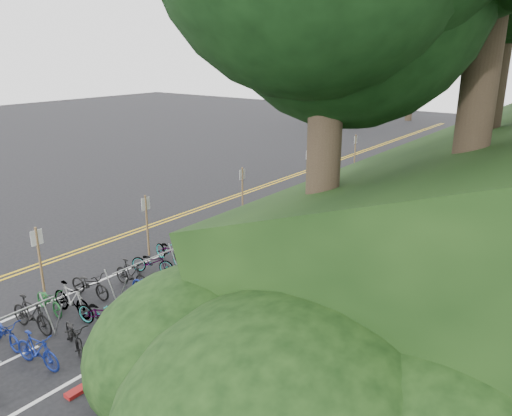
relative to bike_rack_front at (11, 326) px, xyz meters
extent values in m
plane|color=black|center=(-2.97, 1.78, -0.86)|extent=(120.00, 120.00, 0.00)
cube|color=gold|center=(-5.12, 11.78, -0.85)|extent=(0.12, 80.00, 0.01)
cube|color=gold|center=(-4.82, 11.78, -0.85)|extent=(0.12, 80.00, 0.01)
cube|color=silver|center=(-1.97, 11.78, -0.85)|extent=(0.12, 80.00, 0.01)
cube|color=silver|center=(2.23, 11.78, -0.85)|extent=(0.12, 80.00, 0.01)
cube|color=silver|center=(0.13, -0.22, -0.85)|extent=(0.10, 1.60, 0.01)
cube|color=silver|center=(0.13, 5.78, -0.85)|extent=(0.10, 1.60, 0.01)
cube|color=silver|center=(0.13, 11.78, -0.85)|extent=(0.10, 1.60, 0.01)
cube|color=silver|center=(0.13, 17.78, -0.85)|extent=(0.10, 1.60, 0.01)
cube|color=silver|center=(0.13, 23.78, -0.85)|extent=(0.10, 1.60, 0.01)
cube|color=silver|center=(0.13, 29.78, -0.85)|extent=(0.10, 1.60, 0.01)
cube|color=silver|center=(0.13, 35.78, -0.85)|extent=(0.10, 1.60, 0.01)
cube|color=maroon|center=(2.73, 13.78, -0.81)|extent=(0.25, 28.00, 0.10)
cube|color=#382819|center=(3.43, 23.78, -0.78)|extent=(1.40, 44.00, 0.16)
ellipsoid|color=#284C19|center=(4.23, 4.78, 0.18)|extent=(2.00, 2.80, 1.60)
ellipsoid|color=#284C19|center=(5.03, 9.78, 0.69)|extent=(2.60, 3.64, 2.08)
ellipsoid|color=#284C19|center=(6.23, 15.78, 1.13)|extent=(2.20, 3.08, 1.76)
ellipsoid|color=#284C19|center=(4.83, 21.78, 0.70)|extent=(3.00, 4.20, 2.40)
ellipsoid|color=#284C19|center=(5.53, 27.78, 0.87)|extent=(2.40, 3.36, 1.92)
ellipsoid|color=#284C19|center=(4.03, 7.78, 0.04)|extent=(1.80, 2.52, 1.44)
ellipsoid|color=#284C19|center=(7.03, 19.78, 1.74)|extent=(3.20, 4.48, 2.56)
ellipsoid|color=black|center=(5.03, 2.28, 0.35)|extent=(5.28, 6.16, 3.52)
ellipsoid|color=black|center=(8.03, 1.28, 0.57)|extent=(6.24, 7.28, 4.16)
cylinder|color=#2D2319|center=(6.53, 4.78, 3.19)|extent=(0.80, 0.80, 5.70)
cylinder|color=#2D2319|center=(9.03, 7.78, 5.45)|extent=(0.87, 0.87, 7.01)
cylinder|color=#2D2319|center=(8.03, 13.78, 4.93)|extent=(0.85, 0.85, 6.57)
cylinder|color=#2D2319|center=(-11.97, 43.78, 1.99)|extent=(0.80, 0.80, 5.70)
ellipsoid|color=black|center=(-11.97, 43.78, 7.18)|extent=(7.79, 7.79, 7.40)
cylinder|color=#2D2319|center=(-8.97, 51.78, 1.77)|extent=(0.78, 0.78, 5.26)
ellipsoid|color=black|center=(-8.97, 51.78, 6.45)|extent=(6.82, 6.82, 6.47)
cylinder|color=#999A9C|center=(0.00, 0.00, 0.34)|extent=(0.05, 2.56, 0.05)
cylinder|color=#999A9C|center=(-0.28, 1.18, -0.26)|extent=(0.60, 0.04, 1.18)
cylinder|color=#999A9C|center=(0.28, 1.18, -0.26)|extent=(0.60, 0.04, 1.18)
cylinder|color=#999A9C|center=(0.03, 4.78, 0.29)|extent=(0.05, 3.00, 0.05)
cylinder|color=#999A9C|center=(-0.25, 3.38, -0.28)|extent=(0.58, 0.04, 1.13)
cylinder|color=#999A9C|center=(0.31, 3.38, -0.28)|extent=(0.58, 0.04, 1.13)
cylinder|color=#999A9C|center=(-0.25, 6.18, -0.28)|extent=(0.58, 0.04, 1.13)
cylinder|color=#999A9C|center=(0.31, 6.18, -0.28)|extent=(0.58, 0.04, 1.13)
cylinder|color=#999A9C|center=(0.03, 9.78, 0.29)|extent=(0.05, 3.00, 0.05)
cylinder|color=#999A9C|center=(-0.25, 8.38, -0.28)|extent=(0.58, 0.04, 1.13)
cylinder|color=#999A9C|center=(0.31, 8.38, -0.28)|extent=(0.58, 0.04, 1.13)
cylinder|color=#999A9C|center=(-0.25, 11.18, -0.28)|extent=(0.58, 0.04, 1.13)
cylinder|color=#999A9C|center=(0.31, 11.18, -0.28)|extent=(0.58, 0.04, 1.13)
cylinder|color=#999A9C|center=(0.03, 14.78, 0.29)|extent=(0.05, 3.00, 0.05)
cylinder|color=#999A9C|center=(-0.25, 13.38, -0.28)|extent=(0.58, 0.04, 1.13)
cylinder|color=#999A9C|center=(0.31, 13.38, -0.28)|extent=(0.58, 0.04, 1.13)
cylinder|color=#999A9C|center=(-0.25, 16.18, -0.28)|extent=(0.58, 0.04, 1.13)
cylinder|color=#999A9C|center=(0.31, 16.18, -0.28)|extent=(0.58, 0.04, 1.13)
cylinder|color=#999A9C|center=(0.03, 19.78, 0.29)|extent=(0.05, 3.00, 0.05)
cylinder|color=#999A9C|center=(-0.25, 18.38, -0.28)|extent=(0.58, 0.04, 1.13)
cylinder|color=#999A9C|center=(0.31, 18.38, -0.28)|extent=(0.58, 0.04, 1.13)
cylinder|color=#999A9C|center=(-0.25, 21.18, -0.28)|extent=(0.58, 0.04, 1.13)
cylinder|color=#999A9C|center=(0.31, 21.18, -0.28)|extent=(0.58, 0.04, 1.13)
cylinder|color=#999A9C|center=(0.03, 24.78, 0.29)|extent=(0.05, 3.00, 0.05)
cylinder|color=#999A9C|center=(-0.25, 23.38, -0.28)|extent=(0.58, 0.04, 1.13)
cylinder|color=#999A9C|center=(0.31, 23.38, -0.28)|extent=(0.58, 0.04, 1.13)
cylinder|color=#999A9C|center=(-0.25, 26.18, -0.28)|extent=(0.58, 0.04, 1.13)
cylinder|color=#999A9C|center=(0.31, 26.18, -0.28)|extent=(0.58, 0.04, 1.13)
cylinder|color=brown|center=(-2.23, 2.20, 0.41)|extent=(0.08, 0.08, 2.53)
cube|color=silver|center=(-2.23, 2.20, 1.32)|extent=(0.02, 0.40, 0.50)
cylinder|color=brown|center=(-2.37, 6.78, 0.39)|extent=(0.08, 0.08, 2.50)
cube|color=silver|center=(-2.37, 6.78, 1.29)|extent=(0.02, 0.40, 0.50)
cylinder|color=brown|center=(-2.37, 12.78, 0.39)|extent=(0.08, 0.08, 2.50)
cube|color=silver|center=(-2.37, 12.78, 1.29)|extent=(0.02, 0.40, 0.50)
cylinder|color=brown|center=(-2.37, 18.78, 0.39)|extent=(0.08, 0.08, 2.50)
cube|color=silver|center=(-2.37, 18.78, 1.29)|extent=(0.02, 0.40, 0.50)
cylinder|color=brown|center=(-2.37, 24.78, 0.39)|extent=(0.08, 0.08, 2.50)
cube|color=silver|center=(-2.37, 24.78, 1.29)|extent=(0.02, 0.40, 0.50)
imported|color=#144C1E|center=(-1.34, 1.84, -0.45)|extent=(0.65, 1.58, 0.81)
imported|color=navy|center=(-0.60, 0.07, -0.44)|extent=(0.58, 1.61, 0.84)
imported|color=navy|center=(1.02, 0.10, -0.37)|extent=(0.67, 1.66, 0.97)
imported|color=black|center=(-0.74, 0.95, -0.31)|extent=(0.65, 1.84, 1.09)
imported|color=black|center=(1.08, 1.13, -0.42)|extent=(1.09, 1.77, 0.88)
imported|color=slate|center=(-0.64, 2.19, -0.33)|extent=(0.59, 1.78, 1.05)
imported|color=slate|center=(0.73, 2.25, -0.38)|extent=(0.92, 1.88, 0.95)
imported|color=black|center=(-1.21, 3.24, -0.41)|extent=(0.80, 1.76, 0.90)
imported|color=#144C1E|center=(1.27, 3.50, -0.40)|extent=(0.65, 1.75, 0.91)
imported|color=black|center=(-0.61, 4.49, -0.35)|extent=(0.48, 1.69, 1.02)
imported|color=navy|center=(0.59, 4.25, -0.40)|extent=(0.65, 1.77, 0.92)
imported|color=slate|center=(-0.95, 5.73, -0.41)|extent=(1.16, 1.78, 0.88)
imported|color=beige|center=(0.84, 5.59, -0.36)|extent=(0.77, 1.72, 1.00)
imported|color=slate|center=(-1.19, 6.78, -0.39)|extent=(0.91, 1.87, 0.94)
camera|label=1|loc=(12.22, -5.33, 7.01)|focal=35.00mm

